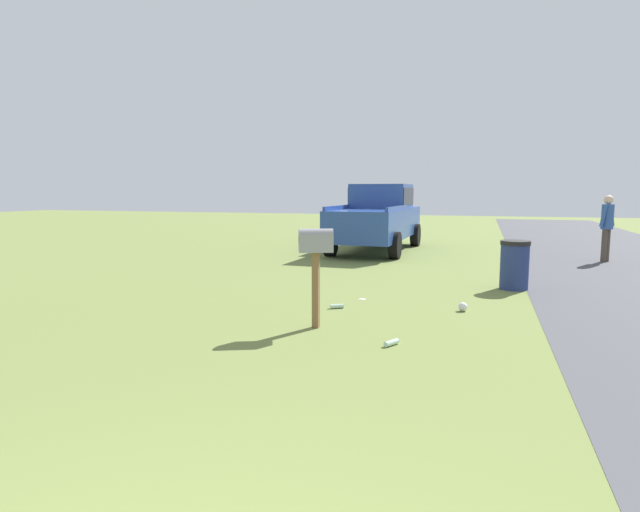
{
  "coord_description": "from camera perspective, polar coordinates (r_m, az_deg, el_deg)",
  "views": [
    {
      "loc": [
        -0.86,
        -1.07,
        1.88
      ],
      "look_at": [
        5.47,
        0.91,
        1.05
      ],
      "focal_mm": 29.23,
      "sensor_mm": 36.0,
      "label": 1
    }
  ],
  "objects": [
    {
      "name": "mailbox",
      "position": [
        7.08,
        -0.46,
        0.75
      ],
      "size": [
        0.36,
        0.5,
        1.37
      ],
      "rotation": [
        0.0,
        0.0,
        0.4
      ],
      "color": "brown",
      "rests_on": "ground"
    },
    {
      "name": "pickup_truck",
      "position": [
        16.63,
        6.39,
        4.44
      ],
      "size": [
        5.52,
        2.28,
        2.09
      ],
      "rotation": [
        0.0,
        0.0,
        -0.03
      ],
      "color": "#284793",
      "rests_on": "ground"
    },
    {
      "name": "trash_bin",
      "position": [
        10.64,
        20.52,
        -0.91
      ],
      "size": [
        0.55,
        0.55,
        0.94
      ],
      "color": "navy",
      "rests_on": "ground"
    },
    {
      "name": "pedestrian",
      "position": [
        15.74,
        28.91,
        3.16
      ],
      "size": [
        0.4,
        0.43,
        1.76
      ],
      "rotation": [
        0.0,
        0.0,
        0.89
      ],
      "color": "#4C4238",
      "rests_on": "ground"
    },
    {
      "name": "litter_bottle_near_hydrant",
      "position": [
        6.51,
        7.81,
        -9.39
      ],
      "size": [
        0.23,
        0.17,
        0.07
      ],
      "primitive_type": "cylinder",
      "rotation": [
        0.0,
        1.57,
        5.78
      ],
      "color": "#B2D8BF",
      "rests_on": "ground"
    },
    {
      "name": "litter_bag_by_mailbox",
      "position": [
        8.51,
        15.37,
        -5.38
      ],
      "size": [
        0.14,
        0.14,
        0.14
      ],
      "primitive_type": "sphere",
      "color": "silver",
      "rests_on": "ground"
    },
    {
      "name": "litter_wrapper_midfield_b",
      "position": [
        9.15,
        4.67,
        -4.71
      ],
      "size": [
        0.12,
        0.14,
        0.01
      ],
      "primitive_type": "cube",
      "rotation": [
        0.0,
        0.0,
        1.27
      ],
      "color": "silver",
      "rests_on": "ground"
    },
    {
      "name": "litter_bottle_far_scatter",
      "position": [
        8.41,
        1.85,
        -5.52
      ],
      "size": [
        0.18,
        0.22,
        0.07
      ],
      "primitive_type": "cylinder",
      "rotation": [
        0.0,
        1.57,
        2.13
      ],
      "color": "#B2D8BF",
      "rests_on": "ground"
    }
  ]
}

